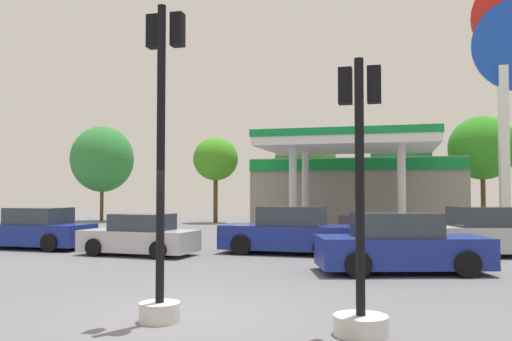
# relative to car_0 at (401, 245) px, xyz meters

# --- Properties ---
(ground_plane) EXTENTS (90.00, 90.00, 0.00)m
(ground_plane) POSITION_rel_car_0_xyz_m (-3.65, -6.02, -0.72)
(ground_plane) COLOR slate
(ground_plane) RESTS_ON ground
(gas_station) EXTENTS (10.88, 12.72, 4.68)m
(gas_station) POSITION_rel_car_0_xyz_m (-2.09, 14.94, 1.45)
(gas_station) COLOR gray
(gas_station) RESTS_ON ground
(car_0) EXTENTS (4.76, 3.01, 1.59)m
(car_0) POSITION_rel_car_0_xyz_m (0.00, 0.00, 0.00)
(car_0) COLOR black
(car_0) RESTS_ON ground
(car_2) EXTENTS (4.38, 2.10, 1.55)m
(car_2) POSITION_rel_car_0_xyz_m (-13.31, 2.79, -0.02)
(car_2) COLOR black
(car_2) RESTS_ON ground
(car_3) EXTENTS (4.92, 3.01, 1.64)m
(car_3) POSITION_rel_car_0_xyz_m (2.96, 4.60, 0.03)
(car_3) COLOR black
(car_3) RESTS_ON ground
(car_4) EXTENTS (4.63, 2.22, 1.63)m
(car_4) POSITION_rel_car_0_xyz_m (-3.74, 3.62, 0.02)
(car_4) COLOR black
(car_4) RESTS_ON ground
(car_5) EXTENTS (4.02, 2.02, 1.40)m
(car_5) POSITION_rel_car_0_xyz_m (-8.52, 1.83, -0.08)
(car_5) COLOR black
(car_5) RESTS_ON ground
(traffic_signal_0) EXTENTS (0.68, 0.70, 5.27)m
(traffic_signal_0) POSITION_rel_car_0_xyz_m (-3.90, -6.52, 1.31)
(traffic_signal_0) COLOR silver
(traffic_signal_0) RESTS_ON ground
(traffic_signal_2) EXTENTS (0.82, 0.82, 4.17)m
(traffic_signal_2) POSITION_rel_car_0_xyz_m (-0.64, -6.52, 0.62)
(traffic_signal_2) COLOR silver
(traffic_signal_2) RESTS_ON ground
(tree_0) EXTENTS (4.57, 4.57, 6.98)m
(tree_0) POSITION_rel_car_0_xyz_m (-20.99, 20.41, 3.84)
(tree_0) COLOR brown
(tree_0) RESTS_ON ground
(tree_1) EXTENTS (3.13, 3.13, 5.97)m
(tree_1) POSITION_rel_car_0_xyz_m (-12.27, 20.65, 3.72)
(tree_1) COLOR brown
(tree_1) RESTS_ON ground
(tree_2) EXTENTS (4.46, 4.46, 6.10)m
(tree_2) POSITION_rel_car_0_xyz_m (-6.25, 22.56, 3.41)
(tree_2) COLOR brown
(tree_2) RESTS_ON ground
(tree_3) EXTENTS (3.86, 3.86, 6.16)m
(tree_3) POSITION_rel_car_0_xyz_m (0.26, 20.96, 3.78)
(tree_3) COLOR brown
(tree_3) RESTS_ON ground
(tree_4) EXTENTS (4.29, 4.29, 7.07)m
(tree_4) POSITION_rel_car_0_xyz_m (5.37, 22.37, 4.27)
(tree_4) COLOR brown
(tree_4) RESTS_ON ground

